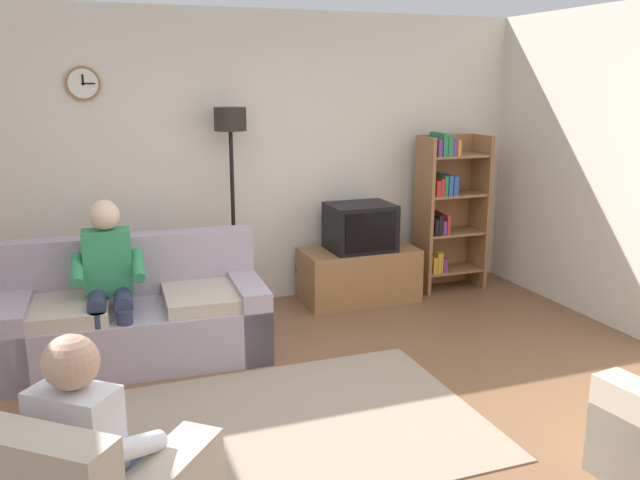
{
  "coord_description": "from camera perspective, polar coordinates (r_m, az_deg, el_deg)",
  "views": [
    {
      "loc": [
        -1.43,
        -3.38,
        2.07
      ],
      "look_at": [
        0.1,
        0.78,
        1.01
      ],
      "focal_mm": 37.26,
      "sensor_mm": 36.0,
      "label": 1
    }
  ],
  "objects": [
    {
      "name": "ground_plane",
      "position": [
        4.21,
        2.4,
        -15.93
      ],
      "size": [
        12.0,
        12.0,
        0.0
      ],
      "primitive_type": "plane",
      "color": "brown"
    },
    {
      "name": "bookshelf",
      "position": [
        6.78,
        10.78,
        2.73
      ],
      "size": [
        0.68,
        0.36,
        1.59
      ],
      "color": "olive",
      "rests_on": "ground_plane"
    },
    {
      "name": "couch",
      "position": [
        5.26,
        -15.4,
        -6.5
      ],
      "size": [
        1.94,
        0.97,
        0.9
      ],
      "color": "#A899A8",
      "rests_on": "ground_plane"
    },
    {
      "name": "back_wall_assembly",
      "position": [
        6.25,
        -6.94,
        6.79
      ],
      "size": [
        6.2,
        0.17,
        2.7
      ],
      "color": "silver",
      "rests_on": "ground_plane"
    },
    {
      "name": "person_on_couch",
      "position": [
        5.03,
        -17.7,
        -2.97
      ],
      "size": [
        0.53,
        0.55,
        1.24
      ],
      "color": "#338C59",
      "rests_on": "ground_plane"
    },
    {
      "name": "tv",
      "position": [
        6.27,
        3.48,
        1.13
      ],
      "size": [
        0.6,
        0.49,
        0.44
      ],
      "color": "black",
      "rests_on": "tv_stand"
    },
    {
      "name": "area_rug",
      "position": [
        4.26,
        -1.59,
        -15.48
      ],
      "size": [
        2.2,
        1.7,
        0.01
      ],
      "primitive_type": "cube",
      "color": "gray",
      "rests_on": "ground_plane"
    },
    {
      "name": "person_in_left_armchair",
      "position": [
        3.01,
        -18.88,
        -16.34
      ],
      "size": [
        0.63,
        0.64,
        1.12
      ],
      "color": "silver",
      "rests_on": "ground_plane"
    },
    {
      "name": "tv_stand",
      "position": [
        6.41,
        3.34,
        -2.97
      ],
      "size": [
        1.1,
        0.56,
        0.51
      ],
      "color": "olive",
      "rests_on": "ground_plane"
    },
    {
      "name": "floor_lamp",
      "position": [
        5.91,
        -7.63,
        7.35
      ],
      "size": [
        0.28,
        0.28,
        1.85
      ],
      "color": "black",
      "rests_on": "ground_plane"
    }
  ]
}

